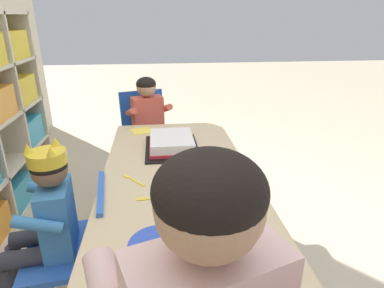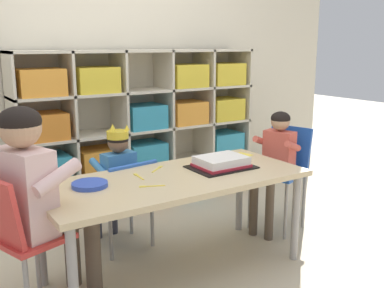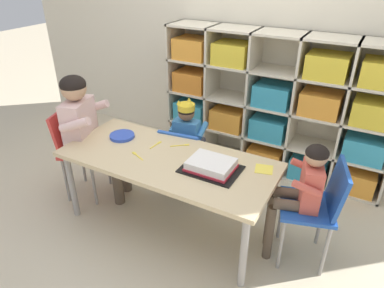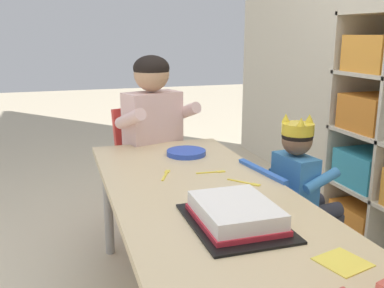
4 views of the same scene
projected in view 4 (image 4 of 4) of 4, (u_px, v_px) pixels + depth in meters
The scene contains 11 objects.
activity_table at pixel (199, 202), 1.67m from camera, with size 1.52×0.67×0.58m.
classroom_chair_blue at pixel (281, 216), 1.95m from camera, with size 0.41×0.38×0.60m.
child_with_crown at pixel (302, 183), 1.96m from camera, with size 0.31×0.32×0.82m.
classroom_chair_adult_side at pixel (148, 160), 2.49m from camera, with size 0.42×0.43×0.75m.
adult_helper_seated at pixel (159, 131), 2.35m from camera, with size 0.48×0.46×1.05m.
birthday_cake_on_tray at pixel (235, 215), 1.35m from camera, with size 0.38×0.28×0.07m.
paper_plate_stack at pixel (186, 153), 2.12m from camera, with size 0.19×0.19×0.02m, color blue.
paper_napkin_square at pixel (343, 262), 1.12m from camera, with size 0.11×0.11×0.00m, color #F4DB4C.
fork_at_table_front_edge at pixel (246, 183), 1.72m from camera, with size 0.12×0.10×0.00m.
fork_near_child_seat at pixel (166, 174), 1.82m from camera, with size 0.13×0.07×0.00m.
fork_beside_plate_stack at pixel (213, 172), 1.85m from camera, with size 0.02×0.13×0.00m.
Camera 4 is at (1.49, -0.49, 1.15)m, focal length 40.81 mm.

